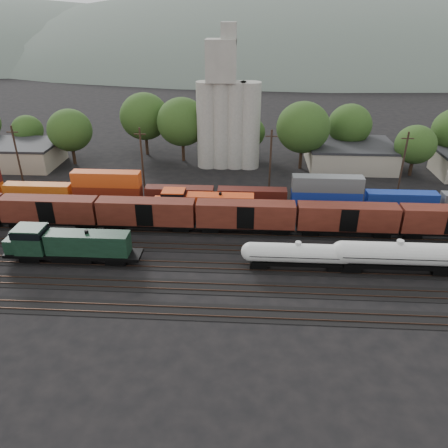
# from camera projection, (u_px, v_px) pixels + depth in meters

# --- Properties ---
(ground) EXTENTS (600.00, 600.00, 0.00)m
(ground) POSITION_uv_depth(u_px,v_px,m) (192.00, 247.00, 64.30)
(ground) COLOR black
(tracks) EXTENTS (180.00, 33.20, 0.20)m
(tracks) POSITION_uv_depth(u_px,v_px,m) (192.00, 247.00, 64.28)
(tracks) COLOR black
(tracks) RESTS_ON ground
(green_locomotive) EXTENTS (18.73, 3.31, 4.96)m
(green_locomotive) POSITION_uv_depth(u_px,v_px,m) (65.00, 244.00, 59.47)
(green_locomotive) COLOR black
(green_locomotive) RESTS_ON ground
(tank_car_a) EXTENTS (15.00, 2.69, 3.93)m
(tank_car_a) POSITION_uv_depth(u_px,v_px,m) (297.00, 254.00, 57.99)
(tank_car_a) COLOR silver
(tank_car_a) RESTS_ON ground
(tank_car_b) EXTENTS (17.45, 3.12, 4.57)m
(tank_car_b) POSITION_uv_depth(u_px,v_px,m) (398.00, 255.00, 57.13)
(tank_car_b) COLOR silver
(tank_car_b) RESTS_ON ground
(orange_locomotive) EXTENTS (18.29, 3.05, 4.57)m
(orange_locomotive) POSITION_uv_depth(u_px,v_px,m) (202.00, 204.00, 72.00)
(orange_locomotive) COLOR black
(orange_locomotive) RESTS_ON ground
(boxcar_string) EXTENTS (122.80, 2.90, 4.20)m
(boxcar_string) POSITION_uv_depth(u_px,v_px,m) (98.00, 211.00, 68.16)
(boxcar_string) COLOR black
(boxcar_string) RESTS_ON ground
(container_wall) EXTENTS (160.00, 2.60, 5.80)m
(container_wall) POSITION_uv_depth(u_px,v_px,m) (153.00, 193.00, 77.10)
(container_wall) COLOR black
(container_wall) RESTS_ON ground
(grain_silo) EXTENTS (13.40, 5.00, 29.00)m
(grain_silo) POSITION_uv_depth(u_px,v_px,m) (227.00, 115.00, 91.08)
(grain_silo) COLOR #9E9B90
(grain_silo) RESTS_ON ground
(industrial_sheds) EXTENTS (119.38, 17.26, 5.10)m
(industrial_sheds) POSITION_uv_depth(u_px,v_px,m) (242.00, 157.00, 94.17)
(industrial_sheds) COLOR #9E937F
(industrial_sheds) RESTS_ON ground
(tree_band) EXTENTS (164.31, 22.68, 14.29)m
(tree_band) POSITION_uv_depth(u_px,v_px,m) (219.00, 128.00, 95.23)
(tree_band) COLOR black
(tree_band) RESTS_ON ground
(utility_poles) EXTENTS (122.20, 0.36, 12.00)m
(utility_poles) POSITION_uv_depth(u_px,v_px,m) (206.00, 159.00, 81.07)
(utility_poles) COLOR black
(utility_poles) RESTS_ON ground
(distant_hills) EXTENTS (860.00, 286.00, 130.00)m
(distant_hills) POSITION_uv_depth(u_px,v_px,m) (274.00, 88.00, 303.80)
(distant_hills) COLOR #59665B
(distant_hills) RESTS_ON ground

